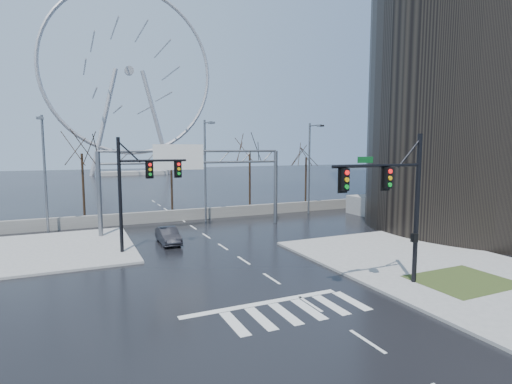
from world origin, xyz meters
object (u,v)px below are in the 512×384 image
signal_mast_far (137,184)px  ferris_wheel (129,78)px  sign_gantry (191,172)px  car (168,236)px  signal_mast_near (398,195)px

signal_mast_far → ferris_wheel: (10.87, 86.04, 21.30)m
sign_gantry → signal_mast_far: bearing=-132.5°
sign_gantry → car: 6.96m
ferris_wheel → car: bearing=-95.7°
car → sign_gantry: bearing=53.5°
sign_gantry → ferris_wheel: 82.91m
sign_gantry → car: size_ratio=4.33×
signal_mast_near → ferris_wheel: (-0.14, 99.04, 21.26)m
signal_mast_far → sign_gantry: bearing=47.5°
signal_mast_near → car: signal_mast_near is taller
sign_gantry → ferris_wheel: bearing=86.2°
signal_mast_far → car: (2.42, 1.73, -4.21)m
signal_mast_near → signal_mast_far: same height
sign_gantry → car: bearing=-125.7°
signal_mast_far → car: bearing=35.6°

